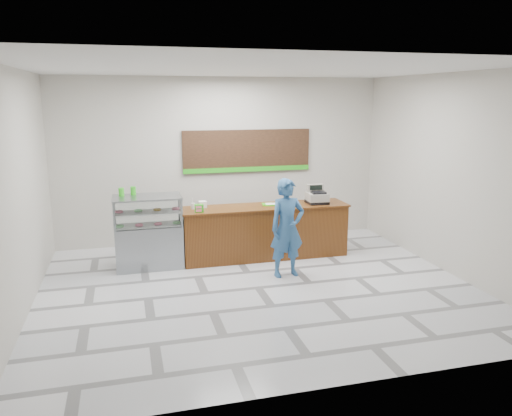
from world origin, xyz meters
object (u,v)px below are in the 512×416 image
object	(u,v)px
sales_counter	(265,232)
customer	(287,228)
cash_register	(317,196)
serving_tray	(271,204)
display_case	(149,231)

from	to	relation	value
sales_counter	customer	size ratio (longest dim) A/B	1.89
sales_counter	customer	world-z (taller)	customer
cash_register	serving_tray	size ratio (longest dim) A/B	1.16
display_case	cash_register	xyz separation A→B (m)	(3.27, -0.03, 0.49)
sales_counter	customer	xyz separation A→B (m)	(0.09, -1.10, 0.35)
cash_register	customer	world-z (taller)	customer
sales_counter	customer	bearing A→B (deg)	-85.33
cash_register	serving_tray	bearing A→B (deg)	177.54
display_case	cash_register	world-z (taller)	cash_register
sales_counter	cash_register	size ratio (longest dim) A/B	7.62
sales_counter	serving_tray	world-z (taller)	serving_tray
serving_tray	customer	size ratio (longest dim) A/B	0.21
display_case	serving_tray	bearing A→B (deg)	1.62
customer	serving_tray	bearing A→B (deg)	80.73
display_case	customer	bearing A→B (deg)	-25.40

